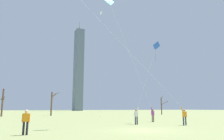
{
  "coord_description": "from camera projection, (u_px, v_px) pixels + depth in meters",
  "views": [
    {
      "loc": [
        -9.49,
        -14.6,
        1.7
      ],
      "look_at": [
        0.0,
        6.0,
        5.82
      ],
      "focal_mm": 33.96,
      "sensor_mm": 36.0,
      "label": 1
    }
  ],
  "objects": [
    {
      "name": "ground_plane",
      "position": [
        144.0,
        130.0,
        16.65
      ],
      "size": [
        400.0,
        400.0,
        0.0
      ],
      "primitive_type": "plane",
      "color": "#848E56"
    },
    {
      "name": "kite_flyer_far_back_teal",
      "position": [
        145.0,
        95.0,
        25.98
      ],
      "size": [
        9.11,
        4.75,
        13.34
      ],
      "color": "#726656",
      "rests_on": "ground"
    },
    {
      "name": "kite_flyer_midfield_right_blue",
      "position": [
        140.0,
        102.0,
        23.49
      ],
      "size": [
        5.12,
        1.96,
        10.3
      ],
      "color": "#33384C",
      "rests_on": "ground"
    },
    {
      "name": "kite_flyer_foreground_left_purple",
      "position": [
        159.0,
        87.0,
        22.63
      ],
      "size": [
        11.92,
        8.19,
        17.84
      ],
      "color": "#33384C",
      "rests_on": "ground"
    },
    {
      "name": "bystander_watching_nearby",
      "position": [
        26.0,
        121.0,
        13.84
      ],
      "size": [
        0.49,
        0.29,
        1.62
      ],
      "color": "black",
      "rests_on": "ground"
    },
    {
      "name": "distant_kite_drifting_right_white",
      "position": [
        101.0,
        22.0,
        50.02
      ],
      "size": [
        1.34,
        2.44,
        24.72
      ],
      "color": "white",
      "rests_on": "ground"
    },
    {
      "name": "bare_tree_right_of_center",
      "position": [
        52.0,
        103.0,
        49.71
      ],
      "size": [
        1.85,
        1.68,
        5.57
      ],
      "color": "brown",
      "rests_on": "ground"
    },
    {
      "name": "bare_tree_center",
      "position": [
        2.0,
        102.0,
        45.23
      ],
      "size": [
        1.24,
        3.61,
        5.9
      ],
      "color": "brown",
      "rests_on": "ground"
    },
    {
      "name": "bare_tree_far_right_edge",
      "position": [
        162.0,
        105.0,
        59.81
      ],
      "size": [
        2.52,
        1.57,
        5.31
      ],
      "color": "#4C3828",
      "rests_on": "ground"
    },
    {
      "name": "skyline_mid_tower_left",
      "position": [
        78.0,
        69.0,
        162.44
      ],
      "size": [
        6.09,
        8.11,
        69.13
      ],
      "color": "slate",
      "rests_on": "ground"
    }
  ]
}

